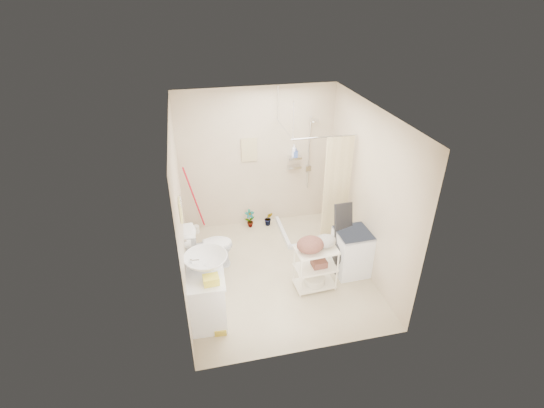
{
  "coord_description": "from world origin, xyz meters",
  "views": [
    {
      "loc": [
        -1.19,
        -4.86,
        4.08
      ],
      "look_at": [
        -0.04,
        0.25,
        1.12
      ],
      "focal_mm": 26.0,
      "sensor_mm": 36.0,
      "label": 1
    }
  ],
  "objects": [
    {
      "name": "floor",
      "position": [
        0.0,
        0.0,
        0.0
      ],
      "size": [
        3.2,
        3.2,
        0.0
      ],
      "primitive_type": "plane",
      "color": "beige",
      "rests_on": "ground"
    },
    {
      "name": "washing_machine",
      "position": [
        1.14,
        -0.23,
        0.37
      ],
      "size": [
        0.52,
        0.54,
        0.74
      ],
      "primitive_type": "cube",
      "rotation": [
        0.0,
        0.0,
        0.03
      ],
      "color": "white",
      "rests_on": "ground"
    },
    {
      "name": "counter_basket",
      "position": [
        -1.09,
        -0.97,
        0.84
      ],
      "size": [
        0.21,
        0.17,
        0.11
      ],
      "primitive_type": "cube",
      "rotation": [
        0.0,
        0.0,
        0.06
      ],
      "color": "yellow",
      "rests_on": "vanity"
    },
    {
      "name": "mop",
      "position": [
        -1.22,
        1.45,
        0.69
      ],
      "size": [
        0.17,
        0.17,
        1.38
      ],
      "primitive_type": null,
      "rotation": [
        0.0,
        0.0,
        -0.34
      ],
      "color": "red",
      "rests_on": "ground"
    },
    {
      "name": "potted_plant_b",
      "position": [
        0.16,
        1.4,
        0.14
      ],
      "size": [
        0.18,
        0.15,
        0.29
      ],
      "primitive_type": "imported",
      "rotation": [
        0.0,
        0.0,
        -0.17
      ],
      "color": "brown",
      "rests_on": "ground"
    },
    {
      "name": "towel_ring",
      "position": [
        -1.38,
        -0.2,
        1.47
      ],
      "size": [
        0.04,
        0.22,
        0.34
      ],
      "primitive_type": null,
      "color": "#F7EB8C",
      "rests_on": "wall_left"
    },
    {
      "name": "shampoo_bottle_a",
      "position": [
        0.66,
        1.54,
        1.43
      ],
      "size": [
        0.11,
        0.11,
        0.23
      ],
      "primitive_type": "imported",
      "rotation": [
        0.0,
        0.0,
        0.33
      ],
      "color": "white",
      "rests_on": "shower"
    },
    {
      "name": "wall_back",
      "position": [
        0.0,
        1.6,
        1.3
      ],
      "size": [
        2.8,
        0.04,
        2.6
      ],
      "primitive_type": "cube",
      "color": "beige",
      "rests_on": "ground"
    },
    {
      "name": "floor_basket",
      "position": [
        -1.04,
        -1.07,
        0.06
      ],
      "size": [
        0.24,
        0.19,
        0.12
      ],
      "primitive_type": "cube",
      "rotation": [
        0.0,
        0.0,
        -0.08
      ],
      "color": "gold",
      "rests_on": "ground"
    },
    {
      "name": "wall_left",
      "position": [
        -1.4,
        0.0,
        1.3
      ],
      "size": [
        0.04,
        3.2,
        2.6
      ],
      "primitive_type": "cube",
      "color": "beige",
      "rests_on": "ground"
    },
    {
      "name": "vanity",
      "position": [
        -1.16,
        -0.69,
        0.39
      ],
      "size": [
        0.53,
        0.91,
        0.78
      ],
      "primitive_type": "cube",
      "rotation": [
        0.0,
        0.0,
        -0.04
      ],
      "color": "white",
      "rests_on": "ground"
    },
    {
      "name": "toilet",
      "position": [
        -1.04,
        0.4,
        0.39
      ],
      "size": [
        0.78,
        0.47,
        0.77
      ],
      "primitive_type": "imported",
      "rotation": [
        0.0,
        0.0,
        1.62
      ],
      "color": "white",
      "rests_on": "ground"
    },
    {
      "name": "ironing_board",
      "position": [
        1.02,
        -0.14,
        0.59
      ],
      "size": [
        0.35,
        0.18,
        1.17
      ],
      "primitive_type": null,
      "rotation": [
        0.0,
        0.0,
        0.28
      ],
      "color": "black",
      "rests_on": "ground"
    },
    {
      "name": "shower",
      "position": [
        0.85,
        1.05,
        1.05
      ],
      "size": [
        1.1,
        1.1,
        2.1
      ],
      "primitive_type": null,
      "color": "silver",
      "rests_on": "ground"
    },
    {
      "name": "potted_plant_a",
      "position": [
        -0.2,
        1.42,
        0.18
      ],
      "size": [
        0.21,
        0.16,
        0.36
      ],
      "primitive_type": "imported",
      "rotation": [
        0.0,
        0.0,
        0.15
      ],
      "color": "#984321",
      "rests_on": "ground"
    },
    {
      "name": "laundry_rack",
      "position": [
        0.47,
        -0.47,
        0.42
      ],
      "size": [
        0.63,
        0.39,
        0.84
      ],
      "primitive_type": null,
      "rotation": [
        0.0,
        0.0,
        0.06
      ],
      "color": "white",
      "rests_on": "ground"
    },
    {
      "name": "shampoo_bottle_b",
      "position": [
        0.69,
        1.51,
        1.4
      ],
      "size": [
        0.09,
        0.1,
        0.16
      ],
      "primitive_type": "imported",
      "rotation": [
        0.0,
        0.0,
        -0.34
      ],
      "color": "#3F5BA4",
      "rests_on": "shower"
    },
    {
      "name": "tp_holder",
      "position": [
        -1.36,
        0.05,
        0.72
      ],
      "size": [
        0.08,
        0.12,
        0.14
      ],
      "primitive_type": null,
      "color": "silver",
      "rests_on": "wall_left"
    },
    {
      "name": "wall_right",
      "position": [
        1.4,
        0.0,
        1.3
      ],
      "size": [
        0.04,
        3.2,
        2.6
      ],
      "primitive_type": "cube",
      "color": "beige",
      "rests_on": "ground"
    },
    {
      "name": "ceiling",
      "position": [
        0.0,
        0.0,
        2.6
      ],
      "size": [
        2.8,
        3.2,
        0.04
      ],
      "primitive_type": "cube",
      "color": "silver",
      "rests_on": "ground"
    },
    {
      "name": "hanging_towel",
      "position": [
        -0.15,
        1.58,
        1.5
      ],
      "size": [
        0.28,
        0.03,
        0.42
      ],
      "primitive_type": "cube",
      "color": "beige",
      "rests_on": "wall_back"
    },
    {
      "name": "wall_front",
      "position": [
        0.0,
        -1.6,
        1.3
      ],
      "size": [
        2.8,
        0.04,
        2.6
      ],
      "primitive_type": "cube",
      "color": "beige",
      "rests_on": "ground"
    },
    {
      "name": "sink",
      "position": [
        -1.13,
        -0.65,
        0.88
      ],
      "size": [
        0.68,
        0.68,
        0.2
      ],
      "primitive_type": "imported",
      "rotation": [
        0.0,
        0.0,
        -0.19
      ],
      "color": "white",
      "rests_on": "vanity"
    }
  ]
}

